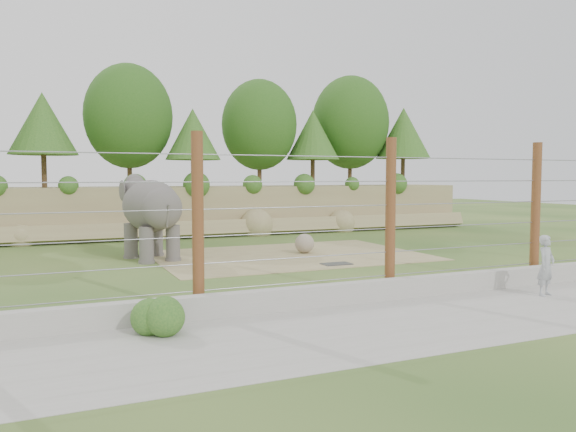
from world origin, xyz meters
name	(u,v)px	position (x,y,z in m)	size (l,w,h in m)	color
ground	(312,268)	(0.00, 0.00, 0.00)	(90.00, 90.00, 0.00)	#2E5620
back_embankment	(218,159)	(0.59, 12.68, 3.97)	(30.00, 5.52, 8.77)	#958159
dirt_patch	(289,255)	(0.50, 3.00, 0.01)	(10.00, 7.00, 0.02)	#978657
drain_grate	(336,264)	(1.07, 0.30, 0.04)	(1.00, 0.60, 0.03)	#262628
elephant	(151,218)	(-4.51, 4.09, 1.52)	(1.60, 3.74, 3.03)	#55504C
stone_ball	(305,243)	(1.28, 3.31, 0.40)	(0.76, 0.76, 0.76)	gray
retaining_wall	(401,288)	(0.00, -5.00, 0.25)	(26.00, 0.35, 0.50)	#A6A39B
walkway	(455,316)	(0.00, -7.00, 0.01)	(26.00, 4.00, 0.01)	#A6A39B
barrier_fence	(390,217)	(0.00, -4.50, 2.00)	(20.26, 0.26, 4.00)	brown
walkway_shrub	(159,314)	(-6.12, -5.80, 0.39)	(0.75, 0.75, 0.75)	#27571F
zookeeper	(546,265)	(3.51, -6.25, 0.78)	(0.56, 0.37, 1.54)	#A4A8AD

